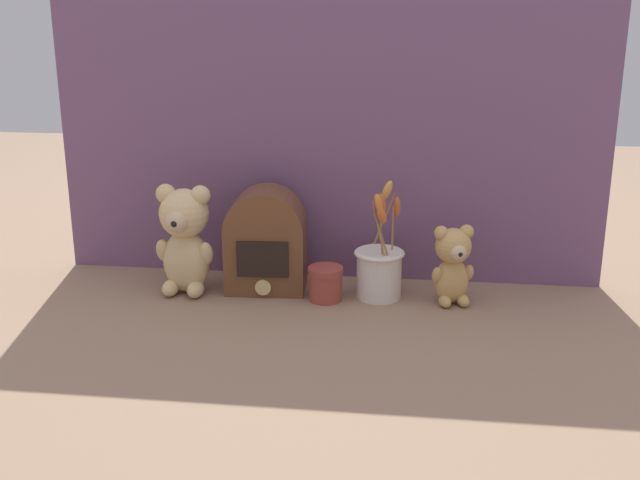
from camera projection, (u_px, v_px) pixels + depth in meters
The scene contains 7 objects.
ground_plane at pixel (319, 299), 1.84m from camera, with size 4.00×4.00×0.00m, color #8E7056.
backdrop_wall at pixel (328, 135), 1.89m from camera, with size 1.31×0.02×0.70m.
teddy_bear_large at pixel (185, 237), 1.85m from camera, with size 0.14×0.13×0.26m.
teddy_bear_medium at pixel (453, 263), 1.79m from camera, with size 0.10×0.09×0.18m.
flower_vase at pixel (379, 268), 1.84m from camera, with size 0.12×0.14×0.26m.
vintage_radio at pixel (266, 241), 1.87m from camera, with size 0.19×0.13×0.25m.
decorative_tin_tall at pixel (325, 283), 1.83m from camera, with size 0.08×0.08×0.08m.
Camera 1 is at (0.22, -1.70, 0.69)m, focal length 45.00 mm.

